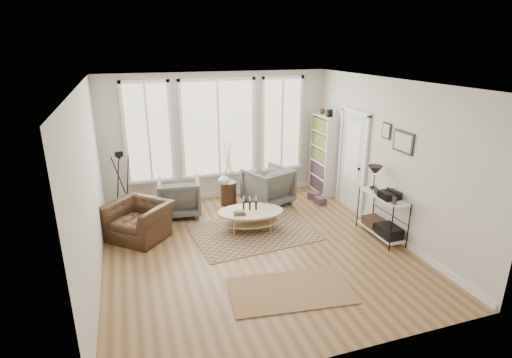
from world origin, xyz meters
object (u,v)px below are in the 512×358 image
object	(u,v)px
low_shelf	(382,212)
armchair_left	(179,197)
side_table	(228,174)
accent_chair	(139,221)
bookcase	(323,154)
armchair_right	(268,186)
coffee_table	(250,215)

from	to	relation	value
low_shelf	armchair_left	bearing A→B (deg)	146.78
armchair_left	side_table	bearing A→B (deg)	-163.31
armchair_left	accent_chair	world-z (taller)	armchair_left
low_shelf	accent_chair	size ratio (longest dim) A/B	1.23
bookcase	accent_chair	world-z (taller)	bookcase
bookcase	side_table	bearing A→B (deg)	-178.57
low_shelf	accent_chair	distance (m)	4.55
armchair_right	coffee_table	bearing A→B (deg)	34.46
bookcase	armchair_left	xyz separation A→B (m)	(-3.50, -0.26, -0.56)
low_shelf	coffee_table	distance (m)	2.49
accent_chair	low_shelf	bearing A→B (deg)	24.33
bookcase	armchair_right	bearing A→B (deg)	-168.88
armchair_right	side_table	xyz separation A→B (m)	(-0.86, 0.24, 0.30)
low_shelf	armchair_right	world-z (taller)	low_shelf
bookcase	armchair_left	bearing A→B (deg)	-175.70
side_table	bookcase	bearing A→B (deg)	1.43
low_shelf	armchair_right	bearing A→B (deg)	123.21
bookcase	armchair_right	xyz separation A→B (m)	(-1.51, -0.30, -0.53)
coffee_table	side_table	bearing A→B (deg)	92.91
side_table	accent_chair	size ratio (longest dim) A/B	1.42
accent_chair	side_table	bearing A→B (deg)	70.11
bookcase	armchair_left	size ratio (longest dim) A/B	2.35
accent_chair	armchair_right	bearing A→B (deg)	58.26
side_table	accent_chair	bearing A→B (deg)	-152.18
low_shelf	accent_chair	bearing A→B (deg)	162.04
bookcase	armchair_right	distance (m)	1.63
armchair_left	side_table	distance (m)	1.19
armchair_right	accent_chair	world-z (taller)	armchair_right
bookcase	armchair_left	distance (m)	3.56
bookcase	armchair_right	size ratio (longest dim) A/B	2.20
low_shelf	accent_chair	world-z (taller)	low_shelf
coffee_table	armchair_right	world-z (taller)	armchair_right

